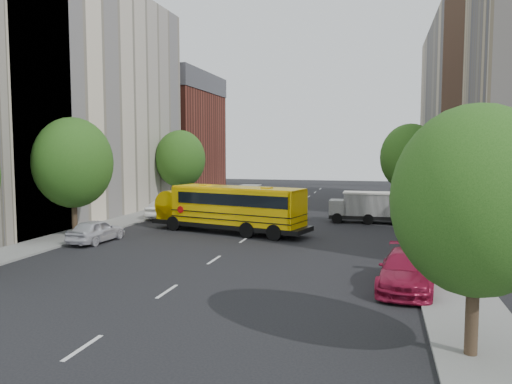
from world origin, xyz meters
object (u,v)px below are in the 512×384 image
at_px(street_tree_5, 404,159).
at_px(safari_truck, 367,206).
at_px(street_tree_1, 73,163).
at_px(street_tree_4, 410,158).
at_px(school_bus, 228,206).
at_px(parked_car_0, 96,231).
at_px(street_tree_3, 476,201).
at_px(street_tree_2, 180,159).
at_px(parked_car_3, 407,270).
at_px(parked_car_1, 167,209).
at_px(parked_car_4, 391,206).

bearing_deg(street_tree_5, safari_truck, -100.85).
bearing_deg(street_tree_1, street_tree_4, 39.29).
relative_size(street_tree_5, school_bus, 0.62).
relative_size(street_tree_1, school_bus, 0.66).
bearing_deg(parked_car_0, street_tree_3, 151.10).
bearing_deg(street_tree_1, street_tree_2, 90.00).
xyz_separation_m(safari_truck, parked_car_3, (2.12, -18.80, -0.50)).
bearing_deg(parked_car_1, parked_car_3, 142.74).
bearing_deg(street_tree_3, parked_car_3, 101.62).
relative_size(street_tree_2, street_tree_4, 0.95).
height_order(school_bus, parked_car_4, school_bus).
xyz_separation_m(parked_car_0, parked_car_3, (18.40, -6.17, 0.05)).
bearing_deg(street_tree_2, parked_car_3, -50.72).
distance_m(street_tree_2, street_tree_4, 22.00).
relative_size(street_tree_2, school_bus, 0.64).
distance_m(street_tree_1, school_bus, 10.64).
relative_size(street_tree_3, school_bus, 0.59).
bearing_deg(parked_car_3, parked_car_1, 142.88).
distance_m(street_tree_2, street_tree_5, 25.06).
xyz_separation_m(street_tree_5, parked_car_0, (-19.80, -31.02, -3.97)).
bearing_deg(street_tree_3, street_tree_1, 147.53).
relative_size(street_tree_4, parked_car_0, 1.87).
height_order(street_tree_5, safari_truck, street_tree_5).
bearing_deg(parked_car_4, street_tree_2, -178.67).
bearing_deg(parked_car_1, street_tree_4, -152.63).
bearing_deg(parked_car_0, street_tree_4, -131.81).
distance_m(street_tree_5, school_bus, 28.68).
bearing_deg(street_tree_1, parked_car_4, 41.54).
height_order(parked_car_1, parked_car_4, parked_car_1).
height_order(street_tree_4, parked_car_0, street_tree_4).
bearing_deg(parked_car_1, parked_car_4, -150.70).
bearing_deg(parked_car_0, parked_car_4, -129.29).
relative_size(parked_car_1, parked_car_3, 0.85).
xyz_separation_m(street_tree_3, street_tree_5, (-0.00, 44.00, 0.25)).
height_order(street_tree_1, street_tree_5, street_tree_1).
bearing_deg(street_tree_4, street_tree_3, -90.00).
height_order(street_tree_1, parked_car_0, street_tree_1).
height_order(street_tree_4, parked_car_4, street_tree_4).
distance_m(street_tree_2, street_tree_3, 38.83).
distance_m(street_tree_5, parked_car_0, 37.02).
distance_m(street_tree_1, safari_truck, 22.13).
xyz_separation_m(street_tree_3, parked_car_4, (-1.56, 32.11, -3.78)).
bearing_deg(street_tree_5, street_tree_4, -90.00).
relative_size(street_tree_5, parked_car_3, 1.38).
height_order(street_tree_3, school_bus, street_tree_3).
bearing_deg(parked_car_3, school_bus, 140.28).
distance_m(school_bus, parked_car_4, 17.72).
distance_m(street_tree_1, street_tree_5, 37.20).
bearing_deg(parked_car_3, safari_truck, 102.31).
height_order(safari_truck, parked_car_0, safari_truck).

